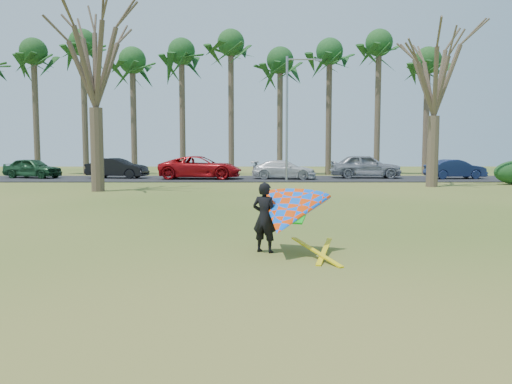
{
  "coord_description": "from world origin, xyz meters",
  "views": [
    {
      "loc": [
        -0.02,
        -10.2,
        2.17
      ],
      "look_at": [
        0.0,
        2.0,
        1.1
      ],
      "focal_mm": 35.0,
      "sensor_mm": 36.0,
      "label": 1
    }
  ],
  "objects_px": {
    "bare_tree_left": "(94,52)",
    "car_5": "(455,169)",
    "car_0": "(32,168)",
    "kite_flyer": "(285,214)",
    "car_1": "(117,168)",
    "car_2": "(201,167)",
    "car_4": "(366,166)",
    "streetlight": "(289,112)",
    "car_3": "(284,170)",
    "bare_tree_right": "(435,69)"
  },
  "relations": [
    {
      "from": "car_1",
      "to": "car_2",
      "type": "bearing_deg",
      "value": -89.53
    },
    {
      "from": "bare_tree_left",
      "to": "car_0",
      "type": "distance_m",
      "value": 14.55
    },
    {
      "from": "streetlight",
      "to": "car_3",
      "type": "distance_m",
      "value": 4.44
    },
    {
      "from": "bare_tree_left",
      "to": "car_4",
      "type": "bearing_deg",
      "value": 33.38
    },
    {
      "from": "car_5",
      "to": "car_1",
      "type": "bearing_deg",
      "value": 81.66
    },
    {
      "from": "car_3",
      "to": "kite_flyer",
      "type": "xyz_separation_m",
      "value": [
        -1.38,
        -24.49,
        0.13
      ]
    },
    {
      "from": "bare_tree_left",
      "to": "bare_tree_right",
      "type": "distance_m",
      "value": 18.25
    },
    {
      "from": "car_3",
      "to": "kite_flyer",
      "type": "height_order",
      "value": "kite_flyer"
    },
    {
      "from": "bare_tree_left",
      "to": "car_5",
      "type": "xyz_separation_m",
      "value": [
        21.95,
        9.58,
        -6.19
      ]
    },
    {
      "from": "streetlight",
      "to": "car_3",
      "type": "height_order",
      "value": "streetlight"
    },
    {
      "from": "car_1",
      "to": "car_5",
      "type": "xyz_separation_m",
      "value": [
        23.83,
        -0.78,
        -0.04
      ]
    },
    {
      "from": "car_1",
      "to": "car_5",
      "type": "distance_m",
      "value": 23.84
    },
    {
      "from": "bare_tree_left",
      "to": "car_5",
      "type": "bearing_deg",
      "value": 23.57
    },
    {
      "from": "kite_flyer",
      "to": "bare_tree_left",
      "type": "bearing_deg",
      "value": 119.58
    },
    {
      "from": "bare_tree_right",
      "to": "car_4",
      "type": "bearing_deg",
      "value": 105.89
    },
    {
      "from": "car_5",
      "to": "car_4",
      "type": "bearing_deg",
      "value": 75.27
    },
    {
      "from": "bare_tree_right",
      "to": "car_5",
      "type": "bearing_deg",
      "value": 59.01
    },
    {
      "from": "car_1",
      "to": "car_0",
      "type": "bearing_deg",
      "value": 98.02
    },
    {
      "from": "car_0",
      "to": "car_2",
      "type": "xyz_separation_m",
      "value": [
        12.16,
        -1.08,
        0.08
      ]
    },
    {
      "from": "car_2",
      "to": "kite_flyer",
      "type": "distance_m",
      "value": 24.96
    },
    {
      "from": "bare_tree_right",
      "to": "streetlight",
      "type": "relative_size",
      "value": 1.15
    },
    {
      "from": "car_2",
      "to": "car_5",
      "type": "relative_size",
      "value": 1.4
    },
    {
      "from": "car_3",
      "to": "car_2",
      "type": "bearing_deg",
      "value": 99.6
    },
    {
      "from": "car_5",
      "to": "kite_flyer",
      "type": "relative_size",
      "value": 1.7
    },
    {
      "from": "car_1",
      "to": "kite_flyer",
      "type": "bearing_deg",
      "value": -148.37
    },
    {
      "from": "car_0",
      "to": "kite_flyer",
      "type": "height_order",
      "value": "kite_flyer"
    },
    {
      "from": "streetlight",
      "to": "car_1",
      "type": "height_order",
      "value": "streetlight"
    },
    {
      "from": "car_2",
      "to": "car_3",
      "type": "xyz_separation_m",
      "value": [
        5.8,
        -0.07,
        -0.15
      ]
    },
    {
      "from": "bare_tree_left",
      "to": "car_2",
      "type": "xyz_separation_m",
      "value": [
        4.18,
        9.42,
        -6.06
      ]
    },
    {
      "from": "bare_tree_left",
      "to": "car_4",
      "type": "distance_m",
      "value": 19.94
    },
    {
      "from": "car_0",
      "to": "car_4",
      "type": "bearing_deg",
      "value": -74.33
    },
    {
      "from": "streetlight",
      "to": "car_0",
      "type": "distance_m",
      "value": 18.85
    },
    {
      "from": "streetlight",
      "to": "car_5",
      "type": "height_order",
      "value": "streetlight"
    },
    {
      "from": "car_0",
      "to": "car_2",
      "type": "distance_m",
      "value": 12.21
    },
    {
      "from": "car_3",
      "to": "kite_flyer",
      "type": "bearing_deg",
      "value": -172.93
    },
    {
      "from": "car_4",
      "to": "kite_flyer",
      "type": "relative_size",
      "value": 2.09
    },
    {
      "from": "car_3",
      "to": "car_4",
      "type": "relative_size",
      "value": 0.89
    },
    {
      "from": "bare_tree_right",
      "to": "car_3",
      "type": "xyz_separation_m",
      "value": [
        -8.03,
        6.35,
        -5.86
      ]
    },
    {
      "from": "bare_tree_left",
      "to": "car_0",
      "type": "bearing_deg",
      "value": 127.27
    },
    {
      "from": "car_4",
      "to": "car_5",
      "type": "distance_m",
      "value": 6.14
    },
    {
      "from": "car_3",
      "to": "car_4",
      "type": "xyz_separation_m",
      "value": [
        5.9,
        1.11,
        0.21
      ]
    },
    {
      "from": "car_0",
      "to": "car_3",
      "type": "relative_size",
      "value": 0.94
    },
    {
      "from": "car_5",
      "to": "kite_flyer",
      "type": "bearing_deg",
      "value": 145.16
    },
    {
      "from": "car_2",
      "to": "streetlight",
      "type": "bearing_deg",
      "value": -108.9
    },
    {
      "from": "bare_tree_right",
      "to": "car_4",
      "type": "relative_size",
      "value": 1.85
    },
    {
      "from": "bare_tree_right",
      "to": "car_3",
      "type": "relative_size",
      "value": 2.07
    },
    {
      "from": "car_1",
      "to": "car_3",
      "type": "xyz_separation_m",
      "value": [
        11.85,
        -1.01,
        -0.06
      ]
    },
    {
      "from": "bare_tree_left",
      "to": "streetlight",
      "type": "xyz_separation_m",
      "value": [
        10.16,
        7.0,
        -2.45
      ]
    },
    {
      "from": "streetlight",
      "to": "car_0",
      "type": "xyz_separation_m",
      "value": [
        -18.15,
        3.5,
        -3.7
      ]
    },
    {
      "from": "car_5",
      "to": "car_2",
      "type": "bearing_deg",
      "value": 84.05
    }
  ]
}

